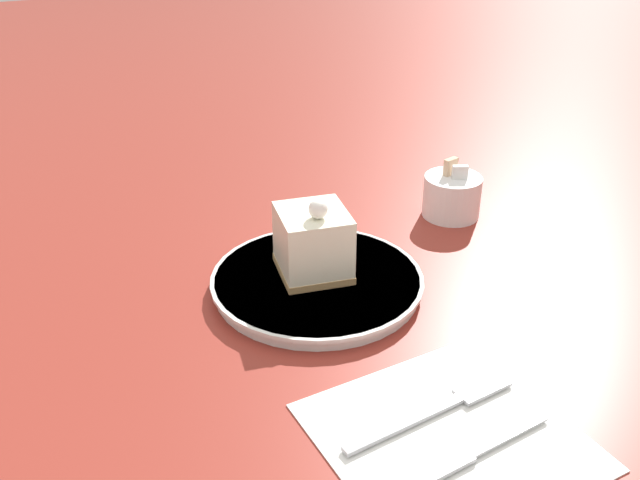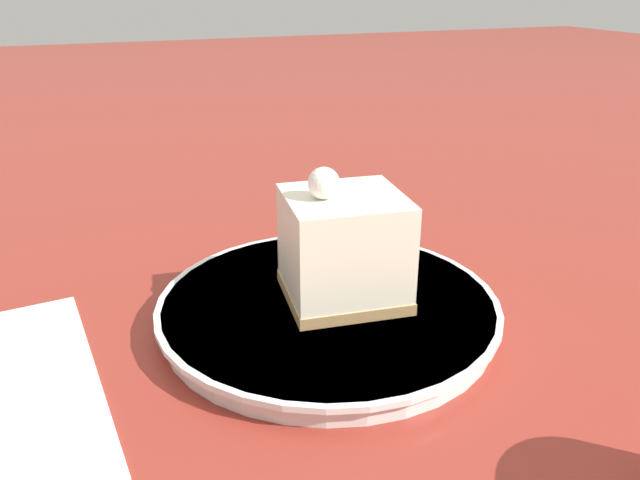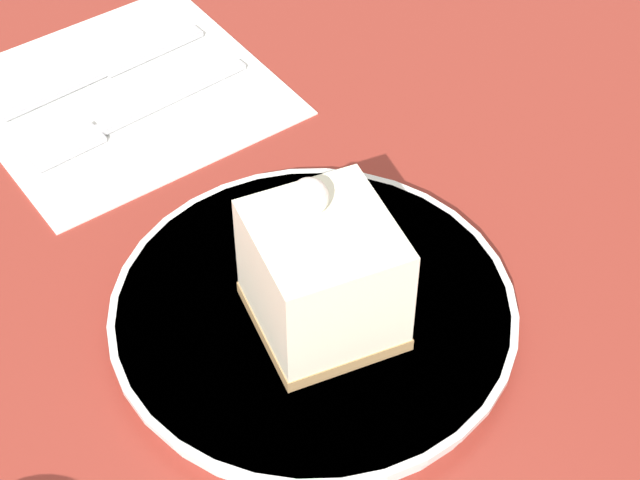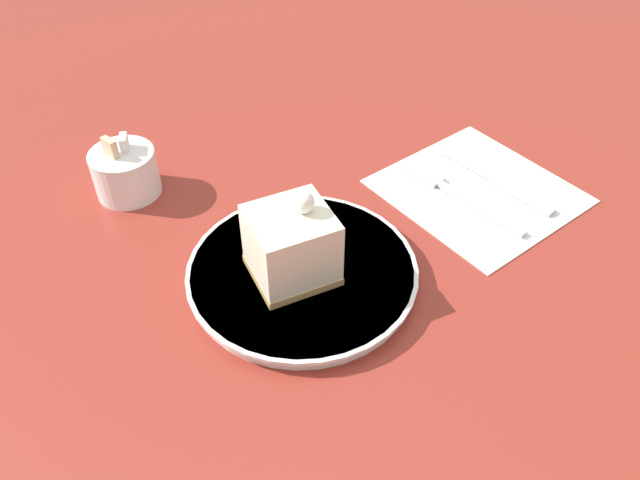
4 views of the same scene
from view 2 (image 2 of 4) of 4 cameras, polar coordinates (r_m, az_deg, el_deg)
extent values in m
plane|color=maroon|center=(0.43, -2.95, -8.04)|extent=(4.00, 4.00, 0.00)
cylinder|color=silver|center=(0.44, 0.54, -6.15)|extent=(0.23, 0.23, 0.02)
cylinder|color=silver|center=(0.43, 0.54, -5.44)|extent=(0.23, 0.23, 0.00)
cube|color=#AD8451|center=(0.44, 1.95, -4.51)|extent=(0.09, 0.08, 0.01)
cube|color=white|center=(0.42, 2.02, -0.04)|extent=(0.08, 0.08, 0.07)
sphere|color=white|center=(0.39, 0.56, 5.05)|extent=(0.02, 0.02, 0.02)
camera|label=1|loc=(0.79, -67.24, 25.51)|focal=40.00mm
camera|label=3|loc=(0.57, 64.07, 39.77)|focal=60.00mm
camera|label=4|loc=(0.85, 6.02, 39.64)|focal=35.00mm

